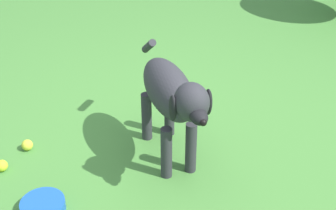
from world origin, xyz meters
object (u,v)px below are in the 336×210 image
object	(u,v)px
water_bowl	(43,206)
tennis_ball_0	(198,92)
dog	(171,95)
tennis_ball_1	(152,91)
tennis_ball_2	(27,145)
tennis_ball_3	(2,166)

from	to	relation	value
water_bowl	tennis_ball_0	bearing A→B (deg)	138.91
dog	tennis_ball_1	bearing A→B (deg)	171.41
dog	tennis_ball_2	world-z (taller)	dog
tennis_ball_1	tennis_ball_2	xyz separation A→B (m)	(0.57, -0.76, 0.00)
tennis_ball_0	water_bowl	size ratio (longest dim) A/B	0.30
tennis_ball_1	dog	bearing A→B (deg)	5.61
dog	tennis_ball_3	bearing A→B (deg)	-102.26
tennis_ball_2	tennis_ball_1	bearing A→B (deg)	126.89
tennis_ball_1	tennis_ball_2	world-z (taller)	same
tennis_ball_1	tennis_ball_2	bearing A→B (deg)	-53.11
water_bowl	tennis_ball_2	bearing A→B (deg)	-162.16
tennis_ball_0	tennis_ball_1	size ratio (longest dim) A/B	1.00
tennis_ball_3	water_bowl	size ratio (longest dim) A/B	0.30
tennis_ball_2	tennis_ball_3	world-z (taller)	same
tennis_ball_0	tennis_ball_3	distance (m)	1.38
water_bowl	tennis_ball_1	bearing A→B (deg)	151.33
tennis_ball_2	tennis_ball_3	size ratio (longest dim) A/B	1.00
tennis_ball_0	tennis_ball_1	world-z (taller)	same
tennis_ball_1	water_bowl	bearing A→B (deg)	-28.67
tennis_ball_1	tennis_ball_3	distance (m)	1.15
tennis_ball_2	tennis_ball_0	bearing A→B (deg)	116.17
dog	water_bowl	xyz separation A→B (m)	(0.37, -0.67, -0.39)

